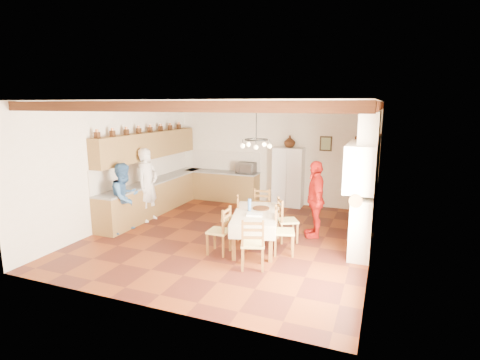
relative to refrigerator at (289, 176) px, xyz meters
name	(u,v)px	position (x,y,z in m)	size (l,w,h in m)	color
floor	(231,236)	(-0.55, -3.11, -0.87)	(6.00, 6.50, 0.02)	#451A12
ceiling	(230,101)	(-0.55, -3.11, 2.15)	(6.00, 6.50, 0.02)	silver
wall_back	(273,153)	(-0.55, 0.15, 0.64)	(6.00, 0.02, 3.00)	beige
wall_front	(141,209)	(-0.55, -6.37, 0.64)	(6.00, 0.02, 3.00)	beige
wall_left	(119,163)	(-3.56, -3.11, 0.64)	(0.02, 6.50, 3.00)	beige
wall_right	(376,181)	(2.46, -3.11, 0.64)	(0.02, 6.50, 3.00)	beige
ceiling_beams	(230,106)	(-0.55, -3.11, 2.05)	(6.00, 6.30, 0.16)	#371A11
lower_cabinets_left	(156,197)	(-3.25, -2.06, -0.43)	(0.60, 4.30, 0.86)	brown
lower_cabinets_back	(222,186)	(-2.10, -0.16, -0.43)	(2.30, 0.60, 0.86)	brown
countertop_left	(155,181)	(-3.25, -2.06, 0.02)	(0.62, 4.30, 0.04)	slate
countertop_back	(222,172)	(-2.10, -0.16, 0.02)	(2.34, 0.62, 0.04)	slate
backsplash_left	(146,169)	(-3.54, -2.06, 0.34)	(0.03, 4.30, 0.60)	beige
backsplash_back	(225,160)	(-2.10, 0.12, 0.34)	(2.30, 0.03, 0.60)	beige
upper_cabinets	(150,145)	(-3.38, -2.06, 0.99)	(0.35, 4.20, 0.70)	brown
fireplace	(361,183)	(2.17, -2.91, 0.54)	(0.56, 1.60, 2.80)	beige
wall_picture	(326,144)	(1.00, 0.12, 0.99)	(0.34, 0.03, 0.42)	black
refrigerator	(289,176)	(0.00, 0.00, 0.00)	(0.86, 0.71, 1.72)	white
hutch	(366,181)	(2.20, -1.12, 0.25)	(0.51, 1.22, 2.22)	#341E0D
dining_table	(256,216)	(0.17, -3.52, -0.20)	(1.26, 1.86, 0.75)	silver
chandelier	(256,140)	(0.17, -3.52, 1.39)	(0.47, 0.47, 0.03)	black
chair_left_near	(219,230)	(-0.39, -4.12, -0.38)	(0.42, 0.40, 0.96)	brown
chair_left_far	(230,217)	(-0.51, -3.25, -0.38)	(0.42, 0.40, 0.96)	brown
chair_right_near	(284,231)	(0.83, -3.66, -0.38)	(0.42, 0.40, 0.96)	brown
chair_right_far	(288,220)	(0.71, -2.94, -0.38)	(0.42, 0.40, 0.96)	brown
chair_end_near	(253,243)	(0.47, -4.53, -0.38)	(0.42, 0.40, 0.96)	brown
chair_end_far	(260,210)	(-0.09, -2.44, -0.38)	(0.42, 0.40, 0.96)	brown
person_man	(148,185)	(-2.99, -2.78, 0.08)	(0.68, 0.45, 1.87)	silver
person_woman_blue	(125,198)	(-2.96, -3.72, -0.04)	(0.79, 0.62, 1.63)	#345F99
person_woman_red	(315,199)	(1.20, -2.42, 0.01)	(1.01, 0.42, 1.73)	red
microwave	(246,168)	(-1.30, -0.16, 0.20)	(0.56, 0.38, 0.31)	silver
fridge_vase	(290,141)	(-0.01, 0.00, 1.03)	(0.32, 0.32, 0.34)	#341E0D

